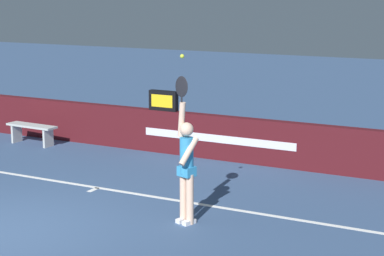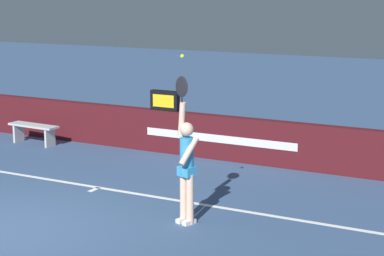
{
  "view_description": "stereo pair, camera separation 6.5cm",
  "coord_description": "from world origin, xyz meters",
  "views": [
    {
      "loc": [
        7.32,
        -7.53,
        3.75
      ],
      "look_at": [
        2.67,
        1.51,
        1.65
      ],
      "focal_mm": 62.75,
      "sensor_mm": 36.0,
      "label": 1
    },
    {
      "loc": [
        7.38,
        -7.5,
        3.75
      ],
      "look_at": [
        2.67,
        1.51,
        1.65
      ],
      "focal_mm": 62.75,
      "sensor_mm": 36.0,
      "label": 2
    }
  ],
  "objects": [
    {
      "name": "courtside_bench_near",
      "position": [
        -3.59,
        5.02,
        0.37
      ],
      "size": [
        1.4,
        0.44,
        0.5
      ],
      "color": "#B4BBB7",
      "rests_on": "ground"
    },
    {
      "name": "tennis_ball",
      "position": [
        2.33,
        1.82,
        2.72
      ],
      "size": [
        0.07,
        0.07,
        0.07
      ],
      "color": "#CCDD35"
    },
    {
      "name": "tennis_player",
      "position": [
        2.45,
        1.73,
        1.0
      ],
      "size": [
        0.46,
        0.44,
        2.43
      ],
      "color": "beige",
      "rests_on": "ground"
    },
    {
      "name": "speed_display",
      "position": [
        -0.3,
        5.81,
        1.23
      ],
      "size": [
        0.71,
        0.16,
        0.47
      ],
      "color": "black",
      "rests_on": "back_wall"
    },
    {
      "name": "back_wall",
      "position": [
        0.0,
        5.81,
        0.5
      ],
      "size": [
        17.4,
        0.24,
        1.0
      ],
      "color": "#471117",
      "rests_on": "ground"
    }
  ]
}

